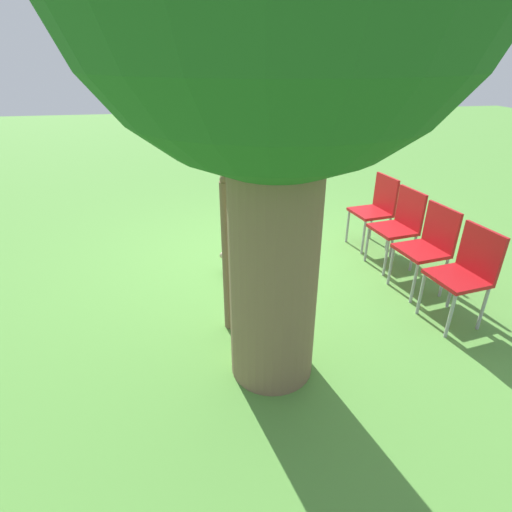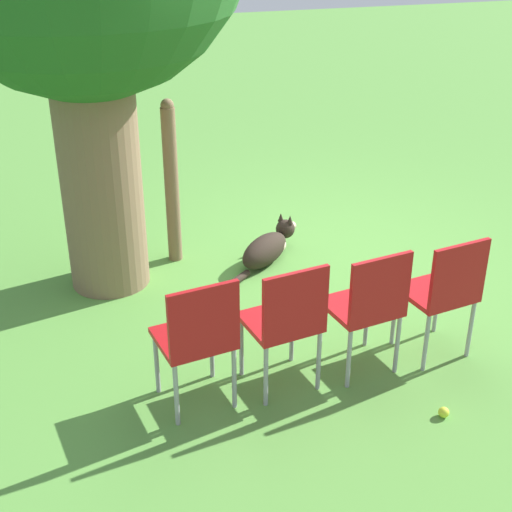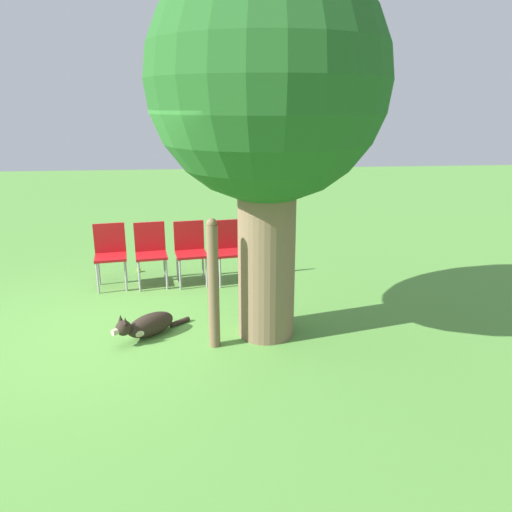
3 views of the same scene
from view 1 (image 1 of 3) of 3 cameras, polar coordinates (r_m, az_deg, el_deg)
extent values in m
plane|color=#56933D|center=(4.62, 1.24, -2.23)|extent=(30.00, 30.00, 0.00)
cylinder|color=#7A6047|center=(2.74, 2.58, 1.10)|extent=(0.64, 0.64, 2.10)
ellipsoid|color=#2D231C|center=(4.33, -0.32, -2.40)|extent=(0.57, 0.62, 0.26)
ellipsoid|color=#C6B293|center=(4.43, -1.94, -1.88)|extent=(0.29, 0.29, 0.16)
sphere|color=#2D231C|center=(4.50, -3.67, -0.19)|extent=(0.24, 0.24, 0.17)
cylinder|color=#C6B293|center=(4.57, -4.56, 0.03)|extent=(0.11, 0.11, 0.07)
cone|color=#2D231C|center=(4.43, -4.13, 0.79)|extent=(0.06, 0.06, 0.08)
cone|color=#2D231C|center=(4.49, -3.29, 1.19)|extent=(0.06, 0.06, 0.08)
cylinder|color=#2D231C|center=(4.16, 3.95, -5.36)|extent=(0.22, 0.25, 0.06)
cylinder|color=brown|center=(3.40, -3.85, -0.57)|extent=(0.12, 0.12, 1.36)
sphere|color=brown|center=(3.14, -4.24, 10.88)|extent=(0.11, 0.11, 0.11)
cube|color=#B21419|center=(5.28, 15.96, 6.01)|extent=(0.48, 0.50, 0.04)
cube|color=#B21419|center=(5.31, 18.04, 8.54)|extent=(0.10, 0.44, 0.43)
cylinder|color=#99999E|center=(5.12, 15.10, 2.58)|extent=(0.03, 0.03, 0.45)
cylinder|color=#99999E|center=(5.41, 12.97, 4.15)|extent=(0.03, 0.03, 0.45)
cylinder|color=#99999E|center=(5.32, 18.37, 3.04)|extent=(0.03, 0.03, 0.45)
cylinder|color=#99999E|center=(5.60, 16.14, 4.54)|extent=(0.03, 0.03, 0.45)
cube|color=#B21419|center=(4.82, 18.93, 3.60)|extent=(0.48, 0.50, 0.04)
cube|color=#B21419|center=(4.85, 21.18, 6.38)|extent=(0.10, 0.44, 0.43)
cylinder|color=#99999E|center=(4.67, 18.07, -0.24)|extent=(0.03, 0.03, 0.45)
cylinder|color=#99999E|center=(4.95, 15.57, 1.64)|extent=(0.03, 0.03, 0.45)
cylinder|color=#99999E|center=(4.88, 21.50, 0.38)|extent=(0.03, 0.03, 0.45)
cylinder|color=#99999E|center=(5.15, 18.93, 2.15)|extent=(0.03, 0.03, 0.45)
cube|color=#B21419|center=(4.38, 22.48, 0.69)|extent=(0.48, 0.50, 0.04)
cube|color=#B21419|center=(4.42, 24.93, 3.76)|extent=(0.10, 0.44, 0.43)
cylinder|color=#99999E|center=(4.25, 21.65, -3.63)|extent=(0.03, 0.03, 0.45)
cylinder|color=#99999E|center=(4.51, 18.70, -1.37)|extent=(0.03, 0.03, 0.45)
cylinder|color=#99999E|center=(4.48, 25.22, -2.78)|extent=(0.03, 0.03, 0.45)
cylinder|color=#99999E|center=(4.72, 22.23, -0.68)|extent=(0.03, 0.03, 0.45)
cube|color=#B21419|center=(3.98, 26.77, -2.83)|extent=(0.48, 0.50, 0.04)
cube|color=#B21419|center=(4.02, 29.43, 0.57)|extent=(0.10, 0.44, 0.43)
cylinder|color=#99999E|center=(3.87, 26.01, -7.70)|extent=(0.03, 0.03, 0.45)
cylinder|color=#99999E|center=(4.09, 22.49, -5.01)|extent=(0.03, 0.03, 0.45)
cylinder|color=#99999E|center=(4.11, 29.68, -6.52)|extent=(0.03, 0.03, 0.45)
cylinder|color=#99999E|center=(4.32, 26.16, -4.05)|extent=(0.03, 0.03, 0.45)
sphere|color=#CCE033|center=(5.53, 23.04, 0.98)|extent=(0.07, 0.07, 0.07)
camera|label=2|loc=(6.28, 66.44, 17.76)|focal=50.00mm
camera|label=3|loc=(5.61, -70.61, 13.17)|focal=35.00mm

